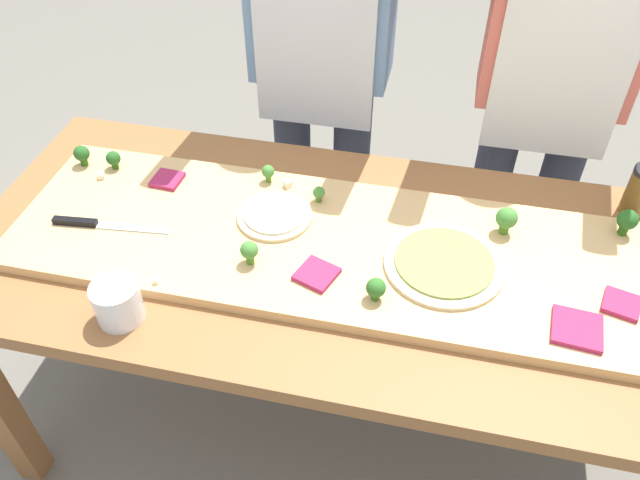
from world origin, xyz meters
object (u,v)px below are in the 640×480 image
object	(u,v)px
pizza_whole_cheese_artichoke	(275,215)
broccoli_floret_back_mid	(627,221)
flour_cup	(118,304)
cook_left	(321,44)
prep_table	(339,279)
pizza_slice_near_right	(167,180)
pizza_slice_near_left	(317,274)
broccoli_floret_front_mid	(249,251)
pizza_slice_far_left	(577,329)
cheese_crumble_a	(101,176)
broccoli_floret_back_left	(507,219)
broccoli_floret_front_right	(82,154)
broccoli_floret_back_right	(319,193)
broccoli_floret_center_right	(113,159)
cook_right	(556,68)
chefs_knife	(95,224)
pizza_whole_pesto_green	(444,264)
broccoli_floret_center_left	(376,288)
cheese_crumble_b	(288,184)
pizza_slice_far_right	(621,304)
broccoli_floret_front_left	(268,172)
cheese_crumble_c	(156,281)

from	to	relation	value
pizza_whole_cheese_artichoke	broccoli_floret_back_mid	bearing A→B (deg)	8.66
flour_cup	cook_left	size ratio (longest dim) A/B	0.06
prep_table	pizza_slice_near_right	xyz separation A→B (m)	(-0.49, 0.13, 0.13)
pizza_slice_near_left	broccoli_floret_front_mid	bearing A→B (deg)	176.91
pizza_slice_far_left	cheese_crumble_a	world-z (taller)	cheese_crumble_a
pizza_whole_cheese_artichoke	broccoli_floret_back_left	distance (m)	0.56
pizza_slice_far_left	pizza_slice_near_right	distance (m)	1.06
broccoli_floret_front_right	broccoli_floret_back_right	bearing A→B (deg)	-1.18
prep_table	broccoli_floret_center_right	xyz separation A→B (m)	(-0.65, 0.16, 0.15)
broccoli_floret_center_right	flour_cup	xyz separation A→B (m)	(0.23, -0.46, -0.02)
broccoli_floret_center_right	flour_cup	size ratio (longest dim) A/B	0.50
broccoli_floret_back_mid	cook_right	xyz separation A→B (m)	(-0.18, 0.43, 0.15)
chefs_knife	cook_right	xyz separation A→B (m)	(1.07, 0.68, 0.19)
pizza_whole_pesto_green	broccoli_floret_front_mid	distance (m)	0.44
pizza_whole_cheese_artichoke	cook_left	size ratio (longest dim) A/B	0.11
chefs_knife	broccoli_floret_back_left	xyz separation A→B (m)	(0.97, 0.19, 0.04)
prep_table	cook_right	xyz separation A→B (m)	(0.48, 0.61, 0.32)
broccoli_floret_center_right	cook_right	size ratio (longest dim) A/B	0.03
broccoli_floret_front_right	broccoli_floret_center_right	xyz separation A→B (m)	(0.09, 0.00, -0.00)
pizza_slice_near_left	broccoli_floret_center_left	xyz separation A→B (m)	(0.14, -0.04, 0.03)
cheese_crumble_a	cook_left	distance (m)	0.72
broccoli_floret_front_mid	broccoli_floret_back_right	world-z (taller)	broccoli_floret_front_mid
pizza_whole_pesto_green	broccoli_floret_front_mid	bearing A→B (deg)	-168.81
prep_table	broccoli_floret_back_mid	xyz separation A→B (m)	(0.66, 0.18, 0.16)
cheese_crumble_a	cheese_crumble_b	bearing A→B (deg)	8.47
cheese_crumble_a	chefs_knife	bearing A→B (deg)	-68.01
pizza_slice_far_right	flour_cup	world-z (taller)	flour_cup
pizza_slice_far_right	broccoli_floret_center_left	bearing A→B (deg)	-169.79
broccoli_floret_front_mid	broccoli_floret_back_left	bearing A→B (deg)	22.33
broccoli_floret_front_left	broccoli_floret_front_mid	distance (m)	0.30
prep_table	pizza_whole_cheese_artichoke	xyz separation A→B (m)	(-0.17, 0.06, 0.13)
broccoli_floret_back_right	cheese_crumble_a	size ratio (longest dim) A/B	2.68
pizza_slice_far_left	broccoli_floret_back_left	size ratio (longest dim) A/B	1.41
pizza_slice_near_right	cheese_crumble_c	bearing A→B (deg)	-71.18
pizza_slice_far_right	broccoli_floret_back_left	world-z (taller)	broccoli_floret_back_left
pizza_slice_near_left	broccoli_floret_back_mid	xyz separation A→B (m)	(0.69, 0.30, 0.04)
broccoli_floret_back_left	broccoli_floret_center_left	xyz separation A→B (m)	(-0.27, -0.28, -0.01)
chefs_knife	cheese_crumble_c	size ratio (longest dim) A/B	23.36
pizza_slice_far_left	cook_right	xyz separation A→B (m)	(-0.05, 0.76, 0.19)
pizza_slice_far_right	cheese_crumble_a	size ratio (longest dim) A/B	4.54
cheese_crumble_c	broccoli_floret_front_right	bearing A→B (deg)	134.95
pizza_slice_far_right	broccoli_floret_front_right	xyz separation A→B (m)	(-1.36, 0.21, 0.03)
cheese_crumble_a	flour_cup	xyz separation A→B (m)	(0.25, -0.41, 0.01)
broccoli_floret_front_left	broccoli_floret_front_mid	bearing A→B (deg)	-81.91
chefs_knife	broccoli_floret_center_right	world-z (taller)	broccoli_floret_center_right
broccoli_floret_center_left	cheese_crumble_a	distance (m)	0.82
cheese_crumble_c	pizza_slice_far_right	bearing A→B (deg)	8.73
broccoli_floret_center_left	pizza_slice_far_left	bearing A→B (deg)	0.34
chefs_knife	cheese_crumble_a	distance (m)	0.19
cook_right	prep_table	bearing A→B (deg)	-127.98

